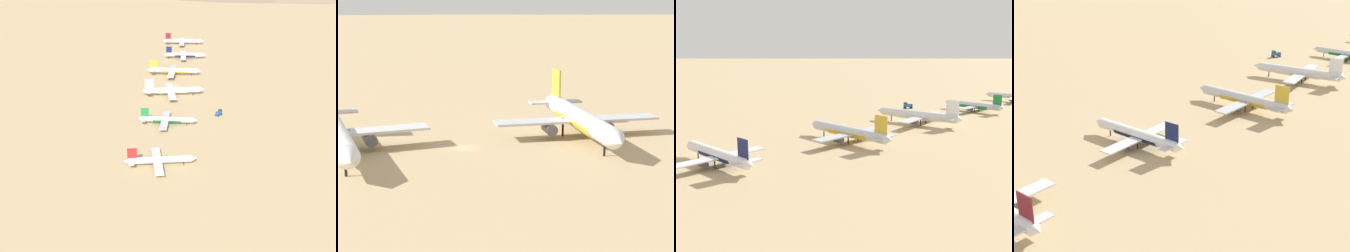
# 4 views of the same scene
# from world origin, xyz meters

# --- Properties ---
(ground_plane) EXTENTS (1800.00, 1800.00, 0.00)m
(ground_plane) POSITION_xyz_m (0.00, 0.00, 0.00)
(ground_plane) COLOR tan
(parked_jet_1) EXTENTS (39.16, 31.78, 11.30)m
(parked_jet_1) POSITION_xyz_m (-2.83, -81.76, 3.76)
(parked_jet_1) COLOR silver
(parked_jet_1) RESTS_ON ground
(parked_jet_2) EXTENTS (47.61, 38.85, 13.74)m
(parked_jet_2) POSITION_xyz_m (-1.28, -25.78, 4.57)
(parked_jet_2) COLOR silver
(parked_jet_2) RESTS_ON ground
(parked_jet_3) EXTENTS (46.87, 38.02, 13.53)m
(parked_jet_3) POSITION_xyz_m (-2.17, 26.81, 4.50)
(parked_jet_3) COLOR silver
(parked_jet_3) RESTS_ON ground
(parked_jet_4) EXTENTS (41.28, 33.43, 11.93)m
(parked_jet_4) POSITION_xyz_m (6.76, 81.78, 3.97)
(parked_jet_4) COLOR white
(parked_jet_4) RESTS_ON ground
(service_truck) EXTENTS (5.05, 5.66, 3.90)m
(service_truck) POSITION_xyz_m (32.06, -63.48, 2.08)
(service_truck) COLOR #1E5999
(service_truck) RESTS_ON ground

